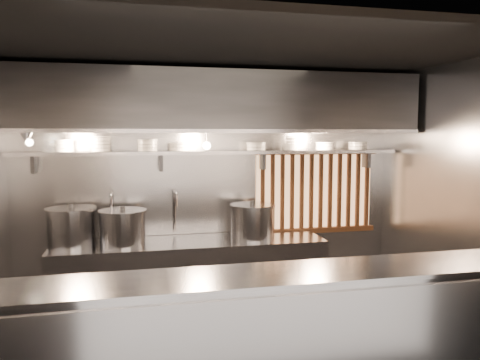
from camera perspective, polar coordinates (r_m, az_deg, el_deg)
name	(u,v)px	position (r m, az deg, el deg)	size (l,w,h in m)	color
ceiling	(238,51)	(4.15, -0.20, 15.49)	(4.50, 4.50, 0.00)	black
wall_back	(212,192)	(5.60, -3.47, -1.46)	(4.50, 4.50, 0.00)	gray
wall_right	(461,204)	(5.11, 25.30, -2.68)	(3.00, 3.00, 0.00)	gray
serving_counter	(268,352)	(3.50, 3.38, -20.18)	(4.50, 0.56, 1.13)	gray
cooking_bench	(191,280)	(5.41, -5.99, -12.07)	(3.00, 0.70, 0.90)	gray
bowl_shelf	(214,152)	(5.38, -3.20, 3.38)	(4.40, 0.34, 0.04)	gray
exhaust_hood	(217,103)	(5.17, -2.83, 9.32)	(4.40, 0.81, 0.65)	#2D2D30
wood_screen	(315,191)	(5.90, 9.16, -1.36)	(1.56, 0.09, 1.04)	#FFB572
faucet_left	(112,204)	(5.42, -15.35, -2.89)	(0.04, 0.30, 0.50)	silver
faucet_right	(175,202)	(5.43, -7.95, -2.72)	(0.04, 0.30, 0.50)	silver
heat_lamp	(26,136)	(4.95, -24.59, 4.85)	(0.25, 0.35, 0.20)	gray
pendant_bulb	(207,146)	(5.25, -4.07, 4.21)	(0.09, 0.09, 0.19)	#2D2D30
stock_pot_left	(72,227)	(5.30, -19.85, -5.37)	(0.59, 0.59, 0.45)	gray
stock_pot_mid	(123,227)	(5.19, -14.10, -5.62)	(0.58, 0.58, 0.42)	gray
stock_pot_right	(252,221)	(5.35, 1.52, -5.05)	(0.56, 0.56, 0.43)	gray
bowl_stack_0	(64,146)	(5.36, -20.62, 3.94)	(0.21, 0.21, 0.13)	silver
bowl_stack_1	(101,144)	(5.32, -16.60, 4.26)	(0.22, 0.22, 0.17)	silver
bowl_stack_2	(148,145)	(5.31, -11.21, 4.18)	(0.23, 0.23, 0.13)	silver
bowl_stack_3	(179,147)	(5.33, -7.43, 4.04)	(0.24, 0.24, 0.09)	silver
bowl_stack_4	(256,146)	(5.49, 1.96, 4.13)	(0.23, 0.23, 0.09)	silver
bowl_stack_5	(290,143)	(5.60, 6.07, 4.52)	(0.20, 0.20, 0.17)	silver
bowl_stack_6	(324,146)	(5.76, 10.23, 4.11)	(0.22, 0.22, 0.09)	silver
bowl_stack_7	(358,146)	(5.94, 14.18, 4.07)	(0.24, 0.24, 0.09)	silver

